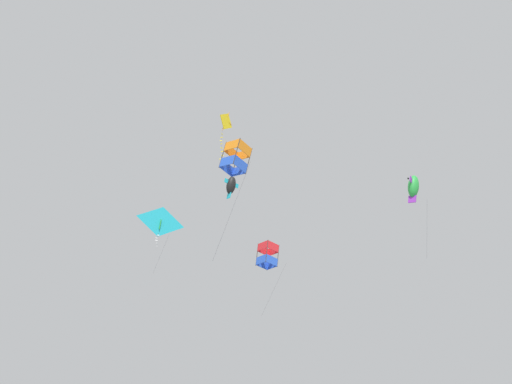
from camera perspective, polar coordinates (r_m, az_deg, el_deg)
kite_fish_near_left at (r=37.16m, az=-2.72°, el=0.72°), size 1.19×0.94×1.77m
kite_delta_far_centre at (r=42.21m, az=-10.33°, el=-3.25°), size 2.81×1.22×5.77m
kite_diamond_mid_left at (r=38.73m, az=-3.28°, el=7.56°), size 1.44×0.61×4.43m
kite_fish_near_right at (r=40.68m, az=16.68°, el=0.57°), size 1.76×1.47×7.64m
kite_box_upper_right at (r=48.38m, az=1.26°, el=-6.86°), size 2.58×2.22×7.86m
kite_box_low_drifter at (r=32.14m, az=-2.21°, el=3.70°), size 2.15×2.02×8.81m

